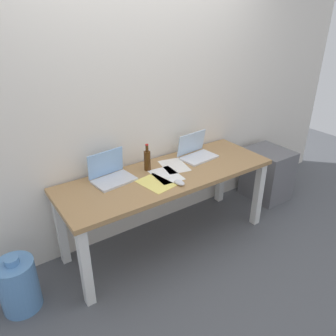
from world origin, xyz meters
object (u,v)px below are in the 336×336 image
at_px(beer_bottle, 147,160).
at_px(water_cooler_jug, 18,285).
at_px(laptop_right, 196,152).
at_px(filing_cabinet, 267,174).
at_px(computer_mouse, 180,183).
at_px(laptop_left, 111,174).
at_px(desk, 168,183).

relative_size(beer_bottle, water_cooler_jug, 0.53).
bearing_deg(water_cooler_jug, laptop_right, 4.88).
bearing_deg(beer_bottle, filing_cabinet, -4.40).
xyz_separation_m(laptop_right, beer_bottle, (-0.53, 0.03, 0.05)).
height_order(laptop_right, beer_bottle, beer_bottle).
bearing_deg(laptop_right, filing_cabinet, -5.09).
xyz_separation_m(computer_mouse, water_cooler_jug, (-1.29, 0.19, -0.53)).
bearing_deg(laptop_left, filing_cabinet, -3.95).
relative_size(desk, filing_cabinet, 3.31).
relative_size(laptop_left, laptop_right, 1.00).
distance_m(laptop_right, beer_bottle, 0.53).
xyz_separation_m(laptop_left, computer_mouse, (0.42, -0.38, -0.03)).
xyz_separation_m(laptop_right, computer_mouse, (-0.45, -0.34, -0.03)).
bearing_deg(laptop_left, beer_bottle, -1.93).
bearing_deg(filing_cabinet, computer_mouse, -170.01).
bearing_deg(desk, laptop_right, 17.05).
height_order(laptop_left, beer_bottle, beer_bottle).
bearing_deg(desk, computer_mouse, -99.39).
bearing_deg(laptop_right, water_cooler_jug, -175.12).
height_order(laptop_left, water_cooler_jug, laptop_left).
distance_m(desk, water_cooler_jug, 1.39).
distance_m(computer_mouse, filing_cabinet, 1.54).
bearing_deg(computer_mouse, beer_bottle, 92.55).
bearing_deg(water_cooler_jug, filing_cabinet, 1.25).
height_order(desk, laptop_right, laptop_right).
xyz_separation_m(desk, computer_mouse, (-0.04, -0.22, 0.11)).
xyz_separation_m(computer_mouse, filing_cabinet, (1.45, 0.25, -0.45)).
relative_size(laptop_left, computer_mouse, 3.55).
relative_size(desk, computer_mouse, 19.22).
height_order(laptop_left, computer_mouse, laptop_left).
distance_m(laptop_right, water_cooler_jug, 1.84).
xyz_separation_m(desk, laptop_right, (0.41, 0.13, 0.15)).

